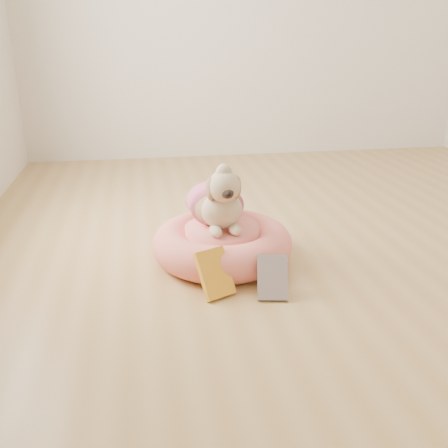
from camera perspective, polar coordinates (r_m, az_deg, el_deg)
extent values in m
plane|color=#B3884A|center=(2.71, 13.58, -2.58)|extent=(4.50, 4.50, 0.00)
cylinder|color=#FF6368|center=(2.47, -0.20, -2.98)|extent=(0.50, 0.50, 0.10)
torus|color=#FF6368|center=(2.46, -0.20, -2.20)|extent=(0.69, 0.69, 0.18)
cylinder|color=#FF6368|center=(2.44, -0.20, -1.30)|extent=(0.36, 0.36, 0.09)
cube|color=yellow|center=(2.13, -1.04, -5.66)|extent=(0.18, 0.18, 0.20)
cube|color=silver|center=(2.14, 5.57, -6.08)|extent=(0.15, 0.15, 0.17)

